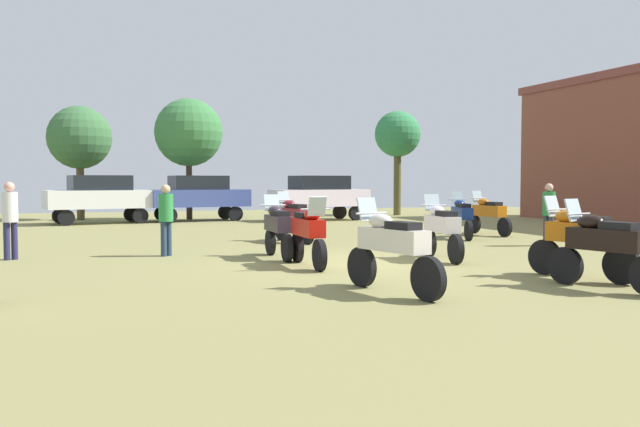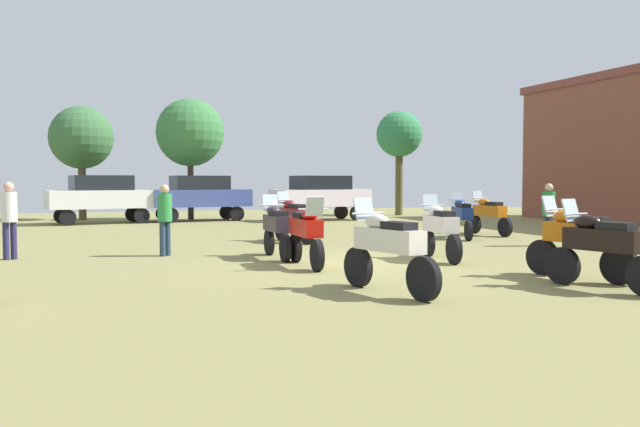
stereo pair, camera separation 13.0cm
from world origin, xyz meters
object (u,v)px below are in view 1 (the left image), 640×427
motorcycle_12 (308,232)px  tree_3 (398,136)px  motorcycle_5 (462,216)px  motorcycle_7 (488,213)px  tree_5 (189,133)px  motorcycle_6 (580,239)px  motorcycle_11 (441,228)px  car_2 (319,194)px  car_3 (198,194)px  person_2 (166,214)px  tree_2 (80,138)px  motorcycle_4 (392,247)px  person_1 (10,214)px  motorcycle_10 (278,227)px  car_1 (100,195)px  motorcycle_3 (604,246)px  person_3 (549,209)px  motorcycle_8 (293,217)px

motorcycle_12 → tree_3: (10.83, 17.98, 3.35)m
motorcycle_5 → motorcycle_7: size_ratio=0.93×
motorcycle_12 → tree_5: bearing=-89.2°
motorcycle_5 → motorcycle_6: (-2.51, -8.14, 0.03)m
motorcycle_11 → car_2: bearing=87.8°
car_3 → person_2: size_ratio=2.64×
car_3 → tree_2: tree_2 is taller
motorcycle_4 → tree_3: bearing=50.0°
motorcycle_4 → person_1: size_ratio=1.29×
motorcycle_10 → person_1: (-5.78, 1.71, 0.32)m
motorcycle_10 → car_2: 14.51m
car_3 → person_1: (-6.34, -13.08, -0.14)m
motorcycle_7 → motorcycle_10: (-8.35, -4.06, 0.00)m
car_3 → motorcycle_10: bearing=171.2°
motorcycle_4 → tree_5: bearing=76.4°
car_1 → person_2: car_1 is taller
motorcycle_6 → tree_3: size_ratio=0.40×
motorcycle_5 → tree_2: tree_2 is taller
motorcycle_5 → motorcycle_7: (1.56, 0.91, 0.00)m
tree_2 → motorcycle_6: bearing=-68.8°
motorcycle_3 → car_2: car_2 is taller
person_3 → car_3: bearing=-166.0°
motorcycle_11 → tree_2: bearing=119.0°
motorcycle_10 → car_1: size_ratio=0.46×
person_2 → tree_5: bearing=-140.9°
motorcycle_4 → person_2: 7.09m
motorcycle_3 → motorcycle_6: motorcycle_6 is taller
person_2 → motorcycle_10: bearing=110.9°
car_3 → tree_2: (-4.91, 2.50, 2.52)m
motorcycle_4 → motorcycle_6: size_ratio=1.07×
motorcycle_5 → motorcycle_8: (-5.27, 0.56, 0.01)m
motorcycle_3 → motorcycle_12: bearing=114.3°
person_3 → tree_2: size_ratio=0.33×
motorcycle_10 → motorcycle_11: motorcycle_11 is taller
motorcycle_12 → car_1: car_1 is taller
car_3 → motorcycle_11: bearing=-176.8°
motorcycle_8 → car_1: bearing=103.8°
motorcycle_3 → person_1: size_ratio=1.19×
motorcycle_4 → tree_2: bearing=88.2°
motorcycle_11 → tree_2: (-7.74, 18.84, 2.97)m
car_1 → person_1: 12.81m
car_3 → tree_3: 10.97m
motorcycle_7 → car_2: bearing=102.8°
motorcycle_5 → car_3: (-6.23, 11.63, 0.46)m
car_2 → car_3: 5.35m
motorcycle_10 → car_2: size_ratio=0.47×
tree_5 → motorcycle_5: bearing=-63.5°
motorcycle_3 → motorcycle_8: size_ratio=0.97×
motorcycle_10 → motorcycle_11: (3.38, -1.56, 0.01)m
motorcycle_6 → car_2: car_2 is taller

